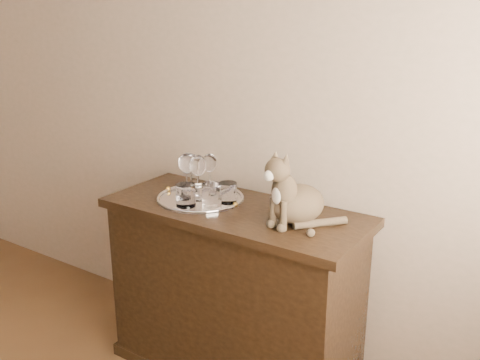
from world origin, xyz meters
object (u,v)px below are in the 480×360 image
object	(u,v)px
wine_glass_a	(191,172)
wine_glass_d	(198,177)
wine_glass_b	(209,173)
tumbler_a	(212,195)
wine_glass_c	(187,175)
tray	(201,199)
cat	(298,185)
sideboard	(235,293)
tumbler_c	(228,193)
tumbler_b	(186,195)

from	to	relation	value
wine_glass_a	wine_glass_d	bearing A→B (deg)	-37.10
wine_glass_b	tumbler_a	distance (m)	0.19
wine_glass_d	wine_glass_c	bearing A→B (deg)	175.78
wine_glass_d	tumbler_a	world-z (taller)	wine_glass_d
tray	cat	xyz separation A→B (m)	(0.49, 0.01, 0.15)
tray	tumbler_a	size ratio (longest dim) A/B	4.01
wine_glass_a	cat	size ratio (longest dim) A/B	0.58
sideboard	tumbler_c	xyz separation A→B (m)	(-0.05, 0.02, 0.48)
wine_glass_d	cat	distance (m)	0.50
sideboard	tumbler_b	world-z (taller)	tumbler_b
wine_glass_d	wine_glass_a	bearing A→B (deg)	142.90
tumbler_a	wine_glass_b	bearing A→B (deg)	129.44
wine_glass_c	wine_glass_d	world-z (taller)	wine_glass_d
wine_glass_c	tumbler_a	distance (m)	0.19
wine_glass_d	cat	bearing A→B (deg)	2.03
tray	cat	world-z (taller)	cat
tumbler_a	wine_glass_c	bearing A→B (deg)	166.13
wine_glass_a	tumbler_a	world-z (taller)	wine_glass_a
wine_glass_b	tumbler_c	bearing A→B (deg)	-25.80
tray	tumbler_c	distance (m)	0.15
cat	tumbler_a	bearing A→B (deg)	-156.99
cat	wine_glass_c	bearing A→B (deg)	-163.63
tumbler_b	wine_glass_c	bearing A→B (deg)	126.09
wine_glass_b	tumbler_b	xyz separation A→B (m)	(0.03, -0.22, -0.04)
tumbler_c	cat	world-z (taller)	cat
tumbler_b	cat	xyz separation A→B (m)	(0.49, 0.12, 0.10)
tumbler_a	cat	bearing A→B (deg)	7.93
wine_glass_a	wine_glass_b	world-z (taller)	wine_glass_b
tumbler_c	wine_glass_d	bearing A→B (deg)	-167.04
tray	tumbler_c	bearing A→B (deg)	11.41
wine_glass_a	wine_glass_c	xyz separation A→B (m)	(0.03, -0.07, 0.01)
tumbler_a	tumbler_b	size ratio (longest dim) A/B	1.00
wine_glass_d	tumbler_b	world-z (taller)	wine_glass_d
wine_glass_a	wine_glass_b	bearing A→B (deg)	20.54
wine_glass_a	wine_glass_b	distance (m)	0.09
sideboard	tumbler_a	world-z (taller)	tumbler_a
tray	wine_glass_a	bearing A→B (deg)	146.64
wine_glass_d	tumbler_a	size ratio (longest dim) A/B	2.10
wine_glass_a	tumbler_c	size ratio (longest dim) A/B	1.99
wine_glass_b	tumbler_b	distance (m)	0.22
wine_glass_c	cat	bearing A→B (deg)	1.28
tray	wine_glass_a	xyz separation A→B (m)	(-0.11, 0.07, 0.10)
sideboard	wine_glass_d	xyz separation A→B (m)	(-0.19, -0.01, 0.54)
wine_glass_b	tray	bearing A→B (deg)	-77.03
sideboard	cat	size ratio (longest dim) A/B	3.79
wine_glass_c	tumbler_c	size ratio (longest dim) A/B	2.22
tumbler_b	tumbler_c	distance (m)	0.19
sideboard	cat	bearing A→B (deg)	1.80
tray	wine_glass_d	world-z (taller)	wine_glass_d
sideboard	tumbler_b	xyz separation A→B (m)	(-0.18, -0.12, 0.48)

